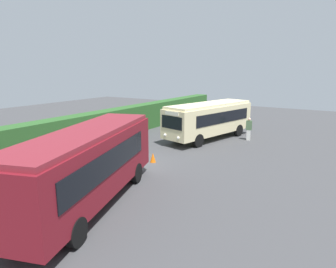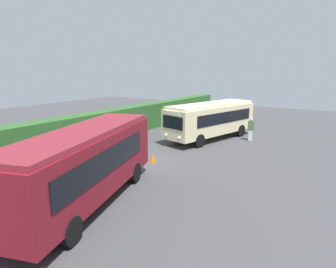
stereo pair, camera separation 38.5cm
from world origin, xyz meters
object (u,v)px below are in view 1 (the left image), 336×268
bus_cream (209,118)px  traffic_cone (153,158)px  bus_maroon (88,163)px  person_center (249,128)px  person_left (178,124)px

bus_cream → traffic_cone: (-7.61, 0.33, -1.42)m
bus_cream → bus_maroon: bearing=16.8°
bus_maroon → person_center: 15.39m
bus_maroon → traffic_cone: bearing=-8.6°
bus_cream → person_left: size_ratio=5.01×
bus_maroon → traffic_cone: 6.59m
bus_maroon → person_left: bus_maroon is taller
bus_maroon → person_left: (14.07, 3.73, -0.93)m
person_center → traffic_cone: 9.49m
person_left → traffic_cone: (-7.76, -2.66, -0.64)m
person_left → traffic_cone: 8.23m
traffic_cone → bus_maroon: bearing=-170.4°
bus_cream → person_left: (0.15, 2.99, -0.77)m
bus_cream → person_center: bus_cream is taller
person_left → traffic_cone: bearing=-18.8°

